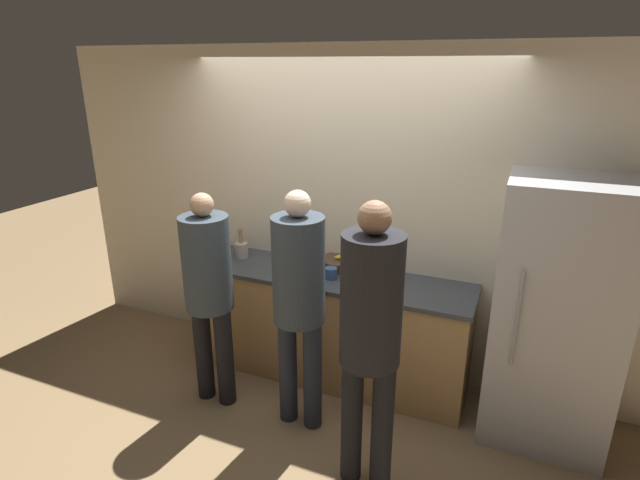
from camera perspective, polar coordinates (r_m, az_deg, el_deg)
The scene contains 11 objects.
ground_plane at distance 4.09m, azimuth -0.78°, elevation -17.33°, with size 14.00×14.00×0.00m, color #8C704C.
wall_back at distance 4.02m, azimuth 2.76°, elevation 2.88°, with size 5.20×0.06×2.60m.
counter at distance 4.11m, azimuth 1.13°, elevation -9.66°, with size 2.23×0.61×0.90m.
refrigerator at distance 3.63m, azimuth 25.36°, elevation -7.76°, with size 0.78×0.69×1.81m.
person_left at distance 3.65m, azimuth -12.65°, elevation -4.87°, with size 0.35×0.35×1.64m.
person_center at distance 3.31m, azimuth -2.44°, elevation -6.03°, with size 0.35×0.35×1.72m.
person_right at distance 2.81m, azimuth 5.79°, elevation -9.95°, with size 0.34×0.34×1.80m.
fruit_bowl at distance 4.02m, azimuth 2.20°, elevation -2.62°, with size 0.30×0.30×0.12m.
utensil_crock at distance 4.27m, azimuth -8.96°, elevation -1.09°, with size 0.11×0.11×0.25m.
bottle_amber at distance 3.87m, azimuth -3.88°, elevation -3.15°, with size 0.08×0.08×0.17m.
cup_blue at distance 3.81m, azimuth 1.26°, elevation -3.81°, with size 0.10×0.10×0.09m.
Camera 1 is at (1.33, -2.99, 2.45)m, focal length 28.00 mm.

